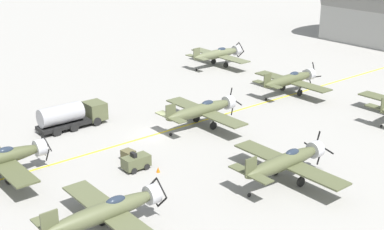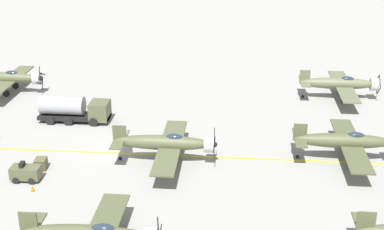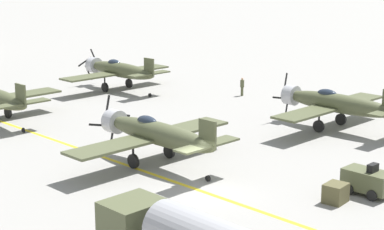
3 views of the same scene
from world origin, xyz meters
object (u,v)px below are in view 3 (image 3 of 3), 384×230
traffic_cone (364,177)px  tow_tractor (368,181)px  airplane_mid_right (335,103)px  airplane_mid_center (155,133)px  airplane_far_right (119,70)px  supply_crate_by_tanker (336,193)px  ground_crew_walking (242,86)px

traffic_cone → tow_tractor: bearing=-145.5°
airplane_mid_right → airplane_mid_center: bearing=155.5°
traffic_cone → airplane_far_right: bearing=77.8°
airplane_mid_right → supply_crate_by_tanker: 15.48m
airplane_far_right → ground_crew_walking: airplane_far_right is taller
tow_tractor → ground_crew_walking: size_ratio=1.51×
tow_tractor → traffic_cone: bearing=34.5°
supply_crate_by_tanker → ground_crew_walking: bearing=51.1°
tow_tractor → airplane_mid_right: bearing=40.3°
airplane_mid_center → traffic_cone: airplane_mid_center is taller
airplane_mid_right → supply_crate_by_tanker: airplane_mid_right is taller
airplane_far_right → supply_crate_by_tanker: (-10.80, -31.75, -1.50)m
ground_crew_walking → supply_crate_by_tanker: size_ratio=1.40×
airplane_mid_center → tow_tractor: airplane_mid_center is taller
ground_crew_walking → traffic_cone: ground_crew_walking is taller
airplane_mid_right → traffic_cone: size_ratio=21.82×
airplane_far_right → supply_crate_by_tanker: airplane_far_right is taller
airplane_mid_center → supply_crate_by_tanker: bearing=-84.4°
supply_crate_by_tanker → traffic_cone: (4.06, 0.69, -0.24)m
airplane_far_right → airplane_mid_right: 23.37m
airplane_far_right → airplane_mid_center: (-13.18, -20.17, 0.00)m
ground_crew_walking → airplane_mid_center: bearing=-153.3°
traffic_cone → ground_crew_walking: bearing=57.4°
airplane_far_right → traffic_cone: bearing=-105.2°
traffic_cone → supply_crate_by_tanker: bearing=-170.4°
airplane_mid_center → tow_tractor: (4.63, -12.13, -1.22)m
tow_tractor → ground_crew_walking: (15.14, 22.08, 0.15)m
ground_crew_walking → airplane_mid_right: bearing=-109.1°
tow_tractor → traffic_cone: size_ratio=4.73×
tow_tractor → airplane_mid_center: bearing=110.9°
airplane_mid_right → airplane_mid_center: 15.57m
airplane_far_right → airplane_mid_center: 24.10m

